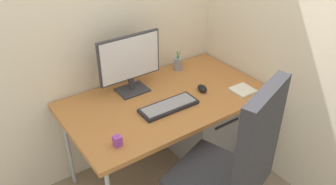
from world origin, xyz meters
The scene contains 10 objects.
ground_plane centered at (0.00, 0.00, 0.00)m, with size 8.00×8.00×0.00m, color gray.
desk centered at (0.00, 0.00, 0.70)m, with size 1.44×0.82×0.73m.
office_chair centered at (-0.06, -0.72, 0.63)m, with size 0.60×0.62×1.22m.
filing_cabinet centered at (0.43, 0.03, 0.32)m, with size 0.48×0.47×0.63m.
monitor centered at (-0.15, 0.23, 0.97)m, with size 0.47×0.17×0.43m.
keyboard centered at (-0.06, -0.11, 0.74)m, with size 0.41×0.16×0.03m.
mouse centered at (0.27, -0.07, 0.75)m, with size 0.06×0.10×0.04m, color black.
pen_holder centered at (0.33, 0.30, 0.78)m, with size 0.07×0.07×0.17m.
notebook centered at (0.51, -0.25, 0.74)m, with size 0.15×0.15×0.01m, color silver.
desk_clamp_accessory centered at (-0.53, -0.26, 0.76)m, with size 0.05×0.05×0.06m, color purple.
Camera 1 is at (-1.17, -1.68, 2.03)m, focal length 36.55 mm.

